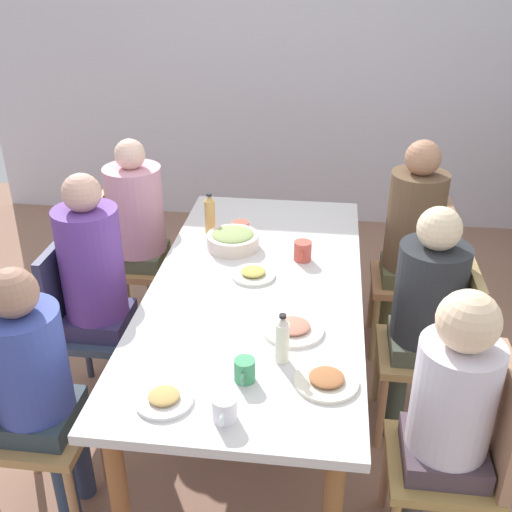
{
  "coord_description": "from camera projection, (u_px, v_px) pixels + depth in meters",
  "views": [
    {
      "loc": [
        2.44,
        0.31,
        2.2
      ],
      "look_at": [
        0.0,
        0.0,
        0.91
      ],
      "focal_mm": 43.09,
      "sensor_mm": 36.0,
      "label": 1
    }
  ],
  "objects": [
    {
      "name": "chair_0",
      "position": [
        466.0,
        453.0,
        2.25
      ],
      "size": [
        0.4,
        0.4,
        0.9
      ],
      "color": "#AA8748",
      "rests_on": "ground_plane"
    },
    {
      "name": "chair_2",
      "position": [
        127.0,
        254.0,
        3.66
      ],
      "size": [
        0.4,
        0.4,
        0.9
      ],
      "color": "#A97B48",
      "rests_on": "ground_plane"
    },
    {
      "name": "chair_3",
      "position": [
        19.0,
        412.0,
        2.44
      ],
      "size": [
        0.4,
        0.4,
        0.9
      ],
      "color": "#A47D4B",
      "rests_on": "ground_plane"
    },
    {
      "name": "dining_table",
      "position": [
        256.0,
        299.0,
        2.88
      ],
      "size": [
        2.07,
        0.97,
        0.76
      ],
      "color": "silver",
      "rests_on": "ground_plane"
    },
    {
      "name": "cup_2",
      "position": [
        245.0,
        370.0,
        2.21
      ],
      "size": [
        0.11,
        0.08,
        0.09
      ],
      "color": "#419661",
      "rests_on": "dining_table"
    },
    {
      "name": "ground_plane",
      "position": [
        256.0,
        411.0,
        3.19
      ],
      "size": [
        5.97,
        5.97,
        0.0
      ],
      "primitive_type": "plane",
      "color": "#936955"
    },
    {
      "name": "cup_3",
      "position": [
        303.0,
        251.0,
        3.03
      ],
      "size": [
        0.12,
        0.09,
        0.1
      ],
      "color": "#C44E40",
      "rests_on": "dining_table"
    },
    {
      "name": "person_5",
      "position": [
        95.0,
        277.0,
        2.93
      ],
      "size": [
        0.3,
        0.3,
        1.27
      ],
      "color": "#32354A",
      "rests_on": "ground_plane"
    },
    {
      "name": "bowl_0",
      "position": [
        233.0,
        239.0,
        3.15
      ],
      "size": [
        0.27,
        0.27,
        0.09
      ],
      "color": "beige",
      "rests_on": "dining_table"
    },
    {
      "name": "bottle_0",
      "position": [
        282.0,
        339.0,
        2.29
      ],
      "size": [
        0.05,
        0.05,
        0.21
      ],
      "color": "#EBE6CA",
      "rests_on": "dining_table"
    },
    {
      "name": "person_1",
      "position": [
        412.0,
        232.0,
        3.37
      ],
      "size": [
        0.31,
        0.31,
        1.27
      ],
      "color": "brown",
      "rests_on": "ground_plane"
    },
    {
      "name": "person_0",
      "position": [
        448.0,
        408.0,
        2.17
      ],
      "size": [
        0.3,
        0.3,
        1.19
      ],
      "color": "#43403D",
      "rests_on": "ground_plane"
    },
    {
      "name": "plate_1",
      "position": [
        293.0,
        328.0,
        2.5
      ],
      "size": [
        0.25,
        0.25,
        0.04
      ],
      "color": "silver",
      "rests_on": "dining_table"
    },
    {
      "name": "bottle_1",
      "position": [
        210.0,
        214.0,
        3.29
      ],
      "size": [
        0.06,
        0.06,
        0.23
      ],
      "color": "tan",
      "rests_on": "dining_table"
    },
    {
      "name": "chair_1",
      "position": [
        423.0,
        271.0,
        3.47
      ],
      "size": [
        0.4,
        0.4,
        0.9
      ],
      "color": "#B67B4E",
      "rests_on": "ground_plane"
    },
    {
      "name": "chair_4",
      "position": [
        440.0,
        343.0,
        2.86
      ],
      "size": [
        0.4,
        0.4,
        0.9
      ],
      "color": "tan",
      "rests_on": "ground_plane"
    },
    {
      "name": "plate_3",
      "position": [
        164.0,
        399.0,
        2.12
      ],
      "size": [
        0.2,
        0.2,
        0.04
      ],
      "color": "white",
      "rests_on": "dining_table"
    },
    {
      "name": "person_3",
      "position": [
        33.0,
        377.0,
        2.35
      ],
      "size": [
        0.3,
        0.3,
        1.17
      ],
      "color": "#2C334B",
      "rests_on": "ground_plane"
    },
    {
      "name": "plate_2",
      "position": [
        253.0,
        274.0,
        2.9
      ],
      "size": [
        0.21,
        0.21,
        0.04
      ],
      "color": "silver",
      "rests_on": "dining_table"
    },
    {
      "name": "person_4",
      "position": [
        426.0,
        304.0,
        2.78
      ],
      "size": [
        0.31,
        0.31,
        1.19
      ],
      "color": "#394539",
      "rests_on": "ground_plane"
    },
    {
      "name": "chair_5",
      "position": [
        84.0,
        317.0,
        3.05
      ],
      "size": [
        0.4,
        0.4,
        0.9
      ],
      "color": "#324054",
      "rests_on": "ground_plane"
    },
    {
      "name": "plate_0",
      "position": [
        326.0,
        380.0,
        2.21
      ],
      "size": [
        0.23,
        0.23,
        0.04
      ],
      "color": "silver",
      "rests_on": "dining_table"
    },
    {
      "name": "wall_left",
      "position": [
        296.0,
        64.0,
        4.83
      ],
      "size": [
        0.12,
        5.16,
        2.6
      ],
      "primitive_type": "cube",
      "color": "silver",
      "rests_on": "ground_plane"
    },
    {
      "name": "person_2",
      "position": [
        138.0,
        221.0,
        3.55
      ],
      "size": [
        0.33,
        0.33,
        1.22
      ],
      "color": "brown",
      "rests_on": "ground_plane"
    },
    {
      "name": "cup_1",
      "position": [
        241.0,
        229.0,
        3.3
      ],
      "size": [
        0.12,
        0.09,
        0.07
      ],
      "color": "#CD4F3A",
      "rests_on": "dining_table"
    },
    {
      "name": "cup_0",
      "position": [
        225.0,
        409.0,
        2.03
      ],
      "size": [
        0.12,
        0.08,
        0.09
      ],
      "color": "white",
      "rests_on": "dining_table"
    }
  ]
}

